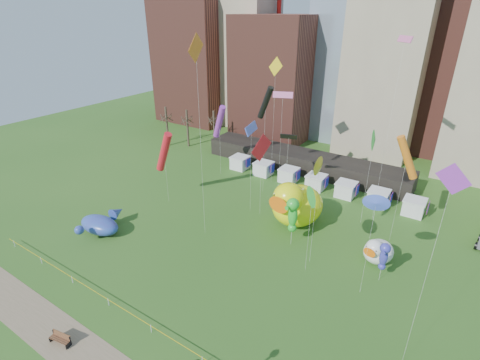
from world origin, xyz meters
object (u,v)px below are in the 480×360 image
Objects in this scene: seahorse_purple at (384,255)px; park_bench at (61,338)px; big_duck at (296,204)px; small_duck at (378,251)px; seahorse_green at (293,212)px; whale_inflatable at (101,224)px.

park_bench is at bearing -133.79° from seahorse_purple.
big_duck is 1.94× the size of small_duck.
whale_inflatable is at bearing -140.92° from seahorse_green.
seahorse_purple is (11.10, -0.78, -1.14)m from seahorse_green.
park_bench is at bearing -100.58° from seahorse_green.
big_duck reaches higher than whale_inflatable.
small_duck is 35.00m from whale_inflatable.
big_duck reaches higher than small_duck.
big_duck is at bearing 155.34° from seahorse_purple.
small_duck is 3.78m from seahorse_purple.
seahorse_green is at bearing 57.04° from park_bench.
seahorse_purple reaches higher than park_bench.
seahorse_green is at bearing -62.14° from big_duck.
seahorse_purple is at bearing -15.25° from big_duck.
seahorse_purple is at bearing 13.11° from whale_inflatable.
seahorse_purple is (1.15, -3.06, 1.90)m from small_duck.
whale_inflatable is (-33.40, -10.54, -2.26)m from seahorse_purple.
small_duck is 0.74× the size of seahorse_green.
small_duck is 33.84m from park_bench.
big_duck is 11.98m from small_duck.
whale_inflatable is 17.98m from park_bench.
whale_inflatable is (-32.25, -13.61, -0.37)m from small_duck.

